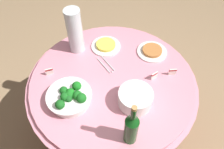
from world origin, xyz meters
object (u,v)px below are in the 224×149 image
at_px(wine_bottle, 131,128).
at_px(decorative_fruit_vase, 75,33).
at_px(label_placard_mid, 154,75).
at_px(food_plate_fried_egg, 106,45).
at_px(label_placard_rear, 49,71).
at_px(broccoli_bowl, 70,97).
at_px(food_plate_peanuts, 152,51).
at_px(serving_tongs, 106,65).
at_px(label_placard_front, 173,72).
at_px(plate_stack, 135,98).

distance_m(wine_bottle, decorative_fruit_vase, 0.79).
bearing_deg(decorative_fruit_vase, label_placard_mid, 136.34).
xyz_separation_m(food_plate_fried_egg, label_placard_rear, (0.44, 0.15, 0.02)).
bearing_deg(broccoli_bowl, decorative_fruit_vase, -105.76).
distance_m(food_plate_peanuts, food_plate_fried_egg, 0.35).
bearing_deg(food_plate_fried_egg, decorative_fruit_vase, -10.85).
xyz_separation_m(decorative_fruit_vase, serving_tongs, (-0.16, 0.22, -0.15)).
distance_m(wine_bottle, label_placard_rear, 0.70).
bearing_deg(label_placard_mid, decorative_fruit_vase, -43.66).
height_order(food_plate_peanuts, label_placard_mid, label_placard_mid).
distance_m(wine_bottle, food_plate_peanuts, 0.70).
xyz_separation_m(wine_bottle, serving_tongs, (-0.01, -0.55, -0.12)).
height_order(food_plate_fried_egg, label_placard_front, label_placard_front).
bearing_deg(label_placard_rear, label_placard_mid, 161.16).
distance_m(broccoli_bowl, label_placard_rear, 0.27).
xyz_separation_m(broccoli_bowl, label_placard_mid, (-0.57, -0.02, -0.01)).
height_order(wine_bottle, food_plate_fried_egg, wine_bottle).
bearing_deg(food_plate_peanuts, broccoli_bowl, 21.25).
height_order(food_plate_peanuts, label_placard_front, label_placard_front).
bearing_deg(label_placard_mid, food_plate_fried_egg, -58.66).
bearing_deg(serving_tongs, label_placard_front, 153.80).
bearing_deg(serving_tongs, plate_stack, 104.82).
bearing_deg(label_placard_mid, food_plate_peanuts, -109.36).
distance_m(food_plate_fried_egg, label_placard_front, 0.53).
xyz_separation_m(wine_bottle, label_placard_mid, (-0.29, -0.36, -0.10)).
relative_size(serving_tongs, label_placard_mid, 3.01).
xyz_separation_m(broccoli_bowl, food_plate_fried_egg, (-0.33, -0.40, -0.03)).
relative_size(plate_stack, label_placard_rear, 3.82).
xyz_separation_m(broccoli_bowl, serving_tongs, (-0.29, -0.22, -0.04)).
distance_m(decorative_fruit_vase, serving_tongs, 0.32).
relative_size(serving_tongs, label_placard_rear, 3.01).
bearing_deg(plate_stack, food_plate_peanuts, -125.68).
relative_size(serving_tongs, label_placard_front, 3.01).
xyz_separation_m(plate_stack, serving_tongs, (0.09, -0.34, -0.05)).
xyz_separation_m(food_plate_fried_egg, label_placard_mid, (-0.23, 0.38, 0.02)).
distance_m(decorative_fruit_vase, food_plate_peanuts, 0.57).
xyz_separation_m(wine_bottle, decorative_fruit_vase, (0.15, -0.78, 0.02)).
distance_m(wine_bottle, label_placard_front, 0.56).
relative_size(plate_stack, food_plate_fried_egg, 0.95).
xyz_separation_m(serving_tongs, food_plate_fried_egg, (-0.05, -0.18, 0.01)).
bearing_deg(wine_bottle, label_placard_mid, -129.45).
bearing_deg(decorative_fruit_vase, broccoli_bowl, 74.24).
bearing_deg(label_placard_mid, label_placard_front, 178.31).
distance_m(broccoli_bowl, decorative_fruit_vase, 0.47).
xyz_separation_m(broccoli_bowl, decorative_fruit_vase, (-0.13, -0.44, 0.11)).
height_order(broccoli_bowl, food_plate_fried_egg, broccoli_bowl).
xyz_separation_m(label_placard_mid, label_placard_rear, (0.67, -0.23, 0.00)).
xyz_separation_m(label_placard_front, label_placard_rear, (0.80, -0.23, 0.00)).
relative_size(serving_tongs, food_plate_fried_egg, 0.75).
relative_size(broccoli_bowl, label_placard_rear, 5.09).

